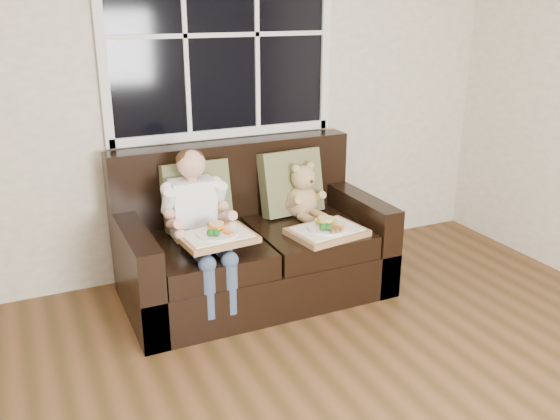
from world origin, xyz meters
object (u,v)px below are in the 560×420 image
child (198,213)px  tray_left (217,236)px  tray_right (327,230)px  loveseat (251,247)px  teddy_bear (303,195)px

child → tray_left: 0.24m
tray_right → loveseat: bearing=131.6°
teddy_bear → tray_left: bearing=-161.2°
child → teddy_bear: 0.82m
tray_right → child: bearing=156.6°
child → loveseat: bearing=17.2°
teddy_bear → tray_right: bearing=-100.7°
child → tray_right: (0.78, -0.21, -0.17)m
loveseat → child: size_ratio=1.93×
teddy_bear → child: bearing=-176.6°
tray_left → tray_right: (0.74, 0.02, -0.09)m
child → tray_left: child is taller
teddy_bear → tray_left: size_ratio=0.88×
child → tray_left: (0.04, -0.22, -0.07)m
loveseat → teddy_bear: 0.51m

